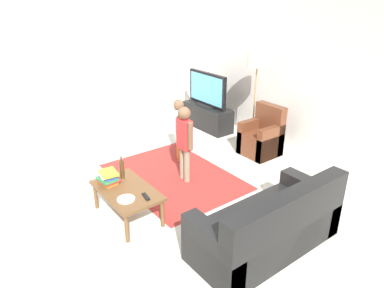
{
  "coord_description": "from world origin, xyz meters",
  "views": [
    {
      "loc": [
        3.88,
        -2.34,
        2.78
      ],
      "look_at": [
        0.0,
        0.6,
        0.65
      ],
      "focal_mm": 33.33,
      "sensor_mm": 36.0,
      "label": 1
    }
  ],
  "objects_px": {
    "tv_stand": "(207,117)",
    "coffee_table": "(127,192)",
    "floor_lamp": "(257,64)",
    "couch": "(271,229)",
    "tv_remote": "(146,197)",
    "child_center": "(184,137)",
    "tv": "(207,90)",
    "bottle": "(122,169)",
    "armchair": "(263,138)",
    "book_stack": "(108,178)",
    "child_near_tv": "(179,124)",
    "plate": "(126,199)"
  },
  "relations": [
    {
      "from": "tv_stand",
      "to": "coffee_table",
      "type": "xyz_separation_m",
      "value": [
        1.91,
        -2.92,
        0.13
      ]
    },
    {
      "from": "floor_lamp",
      "to": "couch",
      "type": "bearing_deg",
      "value": -42.18
    },
    {
      "from": "coffee_table",
      "to": "tv_remote",
      "type": "bearing_deg",
      "value": 17.35
    },
    {
      "from": "child_center",
      "to": "coffee_table",
      "type": "relative_size",
      "value": 1.2
    },
    {
      "from": "tv",
      "to": "bottle",
      "type": "relative_size",
      "value": 3.42
    },
    {
      "from": "armchair",
      "to": "coffee_table",
      "type": "xyz_separation_m",
      "value": [
        0.3,
        -2.89,
        0.07
      ]
    },
    {
      "from": "book_stack",
      "to": "child_center",
      "type": "bearing_deg",
      "value": 93.59
    },
    {
      "from": "child_center",
      "to": "armchair",
      "type": "bearing_deg",
      "value": 88.0
    },
    {
      "from": "floor_lamp",
      "to": "tv",
      "type": "bearing_deg",
      "value": -171.64
    },
    {
      "from": "child_near_tv",
      "to": "coffee_table",
      "type": "bearing_deg",
      "value": -56.87
    },
    {
      "from": "book_stack",
      "to": "tv_remote",
      "type": "xyz_separation_m",
      "value": [
        0.6,
        0.22,
        -0.08
      ]
    },
    {
      "from": "armchair",
      "to": "book_stack",
      "type": "height_order",
      "value": "armchair"
    },
    {
      "from": "child_near_tv",
      "to": "floor_lamp",
      "type": "bearing_deg",
      "value": 80.2
    },
    {
      "from": "child_near_tv",
      "to": "coffee_table",
      "type": "distance_m",
      "value": 1.86
    },
    {
      "from": "bottle",
      "to": "tv_remote",
      "type": "height_order",
      "value": "bottle"
    },
    {
      "from": "armchair",
      "to": "child_center",
      "type": "relative_size",
      "value": 0.75
    },
    {
      "from": "armchair",
      "to": "tv_remote",
      "type": "xyz_separation_m",
      "value": [
        0.62,
        -2.79,
        0.13
      ]
    },
    {
      "from": "child_near_tv",
      "to": "tv_remote",
      "type": "height_order",
      "value": "child_near_tv"
    },
    {
      "from": "tv_remote",
      "to": "bottle",
      "type": "bearing_deg",
      "value": -170.65
    },
    {
      "from": "child_center",
      "to": "floor_lamp",
      "type": "bearing_deg",
      "value": 101.29
    },
    {
      "from": "couch",
      "to": "coffee_table",
      "type": "distance_m",
      "value": 1.85
    },
    {
      "from": "tv",
      "to": "coffee_table",
      "type": "height_order",
      "value": "tv"
    },
    {
      "from": "book_stack",
      "to": "plate",
      "type": "relative_size",
      "value": 1.31
    },
    {
      "from": "floor_lamp",
      "to": "coffee_table",
      "type": "bearing_deg",
      "value": -76.54
    },
    {
      "from": "child_center",
      "to": "couch",
      "type": "bearing_deg",
      "value": -5.69
    },
    {
      "from": "tv_stand",
      "to": "bottle",
      "type": "height_order",
      "value": "bottle"
    },
    {
      "from": "bottle",
      "to": "child_center",
      "type": "bearing_deg",
      "value": 93.09
    },
    {
      "from": "couch",
      "to": "armchair",
      "type": "distance_m",
      "value": 2.65
    },
    {
      "from": "couch",
      "to": "child_near_tv",
      "type": "bearing_deg",
      "value": 168.07
    },
    {
      "from": "tv_remote",
      "to": "coffee_table",
      "type": "bearing_deg",
      "value": -153.29
    },
    {
      "from": "tv",
      "to": "tv_remote",
      "type": "distance_m",
      "value": 3.61
    },
    {
      "from": "bottle",
      "to": "coffee_table",
      "type": "bearing_deg",
      "value": -18.43
    },
    {
      "from": "floor_lamp",
      "to": "bottle",
      "type": "height_order",
      "value": "floor_lamp"
    },
    {
      "from": "floor_lamp",
      "to": "tv_remote",
      "type": "distance_m",
      "value": 3.35
    },
    {
      "from": "tv_stand",
      "to": "book_stack",
      "type": "distance_m",
      "value": 3.46
    },
    {
      "from": "bottle",
      "to": "plate",
      "type": "height_order",
      "value": "bottle"
    },
    {
      "from": "tv_stand",
      "to": "book_stack",
      "type": "bearing_deg",
      "value": -61.72
    },
    {
      "from": "tv",
      "to": "armchair",
      "type": "relative_size",
      "value": 1.22
    },
    {
      "from": "child_near_tv",
      "to": "book_stack",
      "type": "xyz_separation_m",
      "value": [
        0.73,
        -1.65,
        -0.16
      ]
    },
    {
      "from": "coffee_table",
      "to": "book_stack",
      "type": "bearing_deg",
      "value": -157.21
    },
    {
      "from": "coffee_table",
      "to": "floor_lamp",
      "type": "bearing_deg",
      "value": 103.46
    },
    {
      "from": "floor_lamp",
      "to": "tv_stand",
      "type": "bearing_deg",
      "value": -172.64
    },
    {
      "from": "plate",
      "to": "couch",
      "type": "bearing_deg",
      "value": 39.7
    },
    {
      "from": "tv_stand",
      "to": "tv",
      "type": "xyz_separation_m",
      "value": [
        -0.0,
        -0.02,
        0.6
      ]
    },
    {
      "from": "book_stack",
      "to": "plate",
      "type": "xyz_separation_m",
      "value": [
        0.5,
        -0.0,
        -0.08
      ]
    },
    {
      "from": "floor_lamp",
      "to": "tv_remote",
      "type": "height_order",
      "value": "floor_lamp"
    },
    {
      "from": "armchair",
      "to": "floor_lamp",
      "type": "bearing_deg",
      "value": 156.35
    },
    {
      "from": "bottle",
      "to": "armchair",
      "type": "bearing_deg",
      "value": 89.98
    },
    {
      "from": "child_near_tv",
      "to": "couch",
      "type": "bearing_deg",
      "value": -11.93
    },
    {
      "from": "bottle",
      "to": "tv_remote",
      "type": "bearing_deg",
      "value": 0.0
    }
  ]
}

